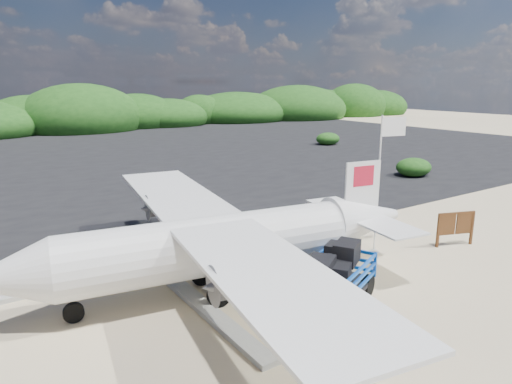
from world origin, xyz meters
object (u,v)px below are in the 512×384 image
at_px(flagpole, 374,252).
at_px(signboard, 453,246).
at_px(crew_a, 290,265).
at_px(aircraft_large, 227,154).
at_px(baggage_cart, 333,305).
at_px(crew_b, 267,250).

xyz_separation_m(flagpole, signboard, (3.09, -1.29, 0.00)).
xyz_separation_m(signboard, crew_a, (-7.63, 0.65, 0.74)).
distance_m(flagpole, signboard, 3.35).
relative_size(flagpole, aircraft_large, 0.33).
relative_size(baggage_cart, aircraft_large, 0.20).
xyz_separation_m(crew_a, aircraft_large, (11.91, 24.22, -0.74)).
xyz_separation_m(baggage_cart, crew_a, (-0.33, 1.63, 0.74)).
relative_size(crew_a, aircraft_large, 0.10).
bearing_deg(signboard, crew_a, -164.49).
height_order(baggage_cart, crew_a, crew_a).
bearing_deg(signboard, baggage_cart, -151.99).
xyz_separation_m(flagpole, aircraft_large, (7.38, 23.58, 0.00)).
height_order(baggage_cart, signboard, baggage_cart).
bearing_deg(crew_a, baggage_cart, 88.80).
bearing_deg(signboard, flagpole, 177.71).
height_order(signboard, crew_a, crew_a).
bearing_deg(crew_b, baggage_cart, 100.47).
xyz_separation_m(baggage_cart, flagpole, (4.20, 2.27, 0.00)).
bearing_deg(crew_b, signboard, 170.37).
xyz_separation_m(flagpole, crew_b, (-4.51, 0.60, 0.85)).
distance_m(flagpole, crew_a, 4.64).
xyz_separation_m(flagpole, crew_a, (-4.54, -0.64, 0.74)).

